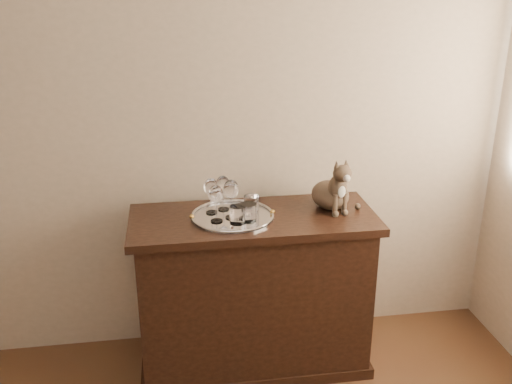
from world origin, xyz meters
TOP-DOWN VIEW (x-y plane):
  - wall_back at (0.00, 2.25)m, footprint 4.00×0.10m
  - sideboard at (0.60, 1.94)m, footprint 1.20×0.50m
  - tray at (0.50, 1.93)m, footprint 0.40×0.40m
  - wine_glass_a at (0.40, 1.99)m, footprint 0.07×0.07m
  - wine_glass_b at (0.46, 2.02)m, footprint 0.07×0.07m
  - wine_glass_c at (0.42, 1.89)m, footprint 0.07×0.07m
  - wine_glass_d at (0.49, 1.92)m, footprint 0.07×0.07m
  - tumbler_a at (0.57, 1.87)m, footprint 0.08×0.08m
  - tumbler_b at (0.51, 1.85)m, footprint 0.08×0.08m
  - tumbler_c at (0.60, 1.97)m, footprint 0.07×0.07m
  - cat at (0.99, 1.99)m, footprint 0.33×0.31m

SIDE VIEW (x-z plane):
  - sideboard at x=0.60m, z-range 0.00..0.85m
  - tray at x=0.50m, z-range 0.85..0.86m
  - tumbler_c at x=0.60m, z-range 0.86..0.94m
  - tumbler_b at x=0.51m, z-range 0.86..0.94m
  - tumbler_a at x=0.57m, z-range 0.86..0.94m
  - wine_glass_b at x=0.46m, z-range 0.86..1.03m
  - wine_glass_a at x=0.40m, z-range 0.86..1.04m
  - wine_glass_c at x=0.42m, z-range 0.86..1.04m
  - wine_glass_d at x=0.49m, z-range 0.86..1.05m
  - cat at x=0.99m, z-range 0.85..1.13m
  - wall_back at x=0.00m, z-range 0.00..2.70m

